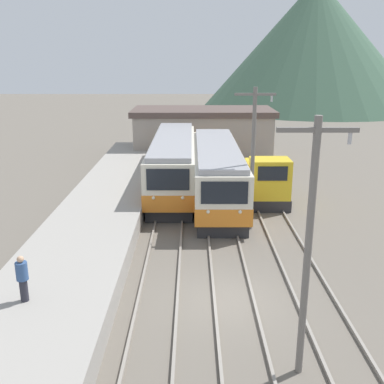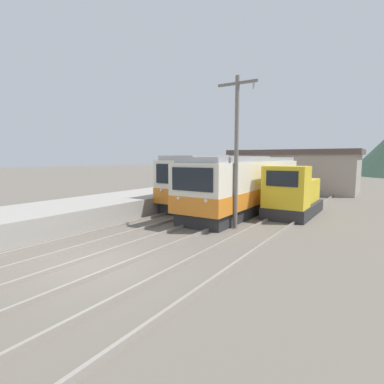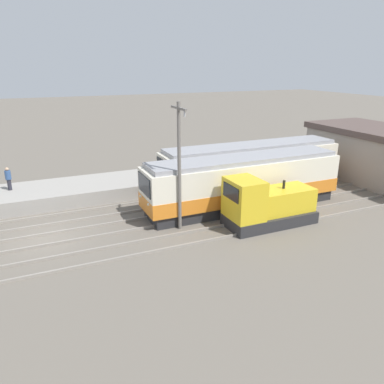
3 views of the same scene
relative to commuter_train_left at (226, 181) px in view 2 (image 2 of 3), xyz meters
The scene contains 9 objects.
ground_plane 15.11m from the commuter_train_left, 80.03° to the right, with size 200.00×200.00×0.00m, color #665E54.
track_left 14.87m from the commuter_train_left, 90.00° to the right, with size 1.54×60.00×0.14m.
track_center 15.13m from the commuter_train_left, 79.28° to the right, with size 1.54×60.00×0.14m.
track_right 15.96m from the commuter_train_left, 68.58° to the right, with size 1.54×60.00×0.14m.
commuter_train_left is the anchor object (origin of this frame).
commuter_train_center 3.67m from the commuter_train_left, 40.27° to the right, with size 2.84×13.62×3.48m.
shunting_locomotive 6.38m from the commuter_train_left, 24.31° to the right, with size 2.40×5.48×3.00m.
catenary_mast_mid 8.96m from the commuter_train_left, 60.18° to the right, with size 2.00×0.20×7.27m.
station_building 11.45m from the commuter_train_left, 78.68° to the left, with size 12.60×6.30×4.24m.
Camera 2 is at (7.81, -6.01, 3.47)m, focal length 28.00 mm.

